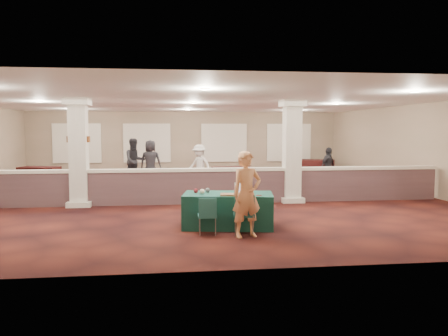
{
  "coord_description": "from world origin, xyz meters",
  "views": [
    {
      "loc": [
        -0.78,
        -14.86,
        2.28
      ],
      "look_at": [
        0.79,
        -2.0,
        1.14
      ],
      "focal_mm": 35.0,
      "sensor_mm": 36.0,
      "label": 1
    }
  ],
  "objects": [
    {
      "name": "attendee_c",
      "position": [
        5.47,
        1.93,
        0.79
      ],
      "size": [
        1.0,
        0.93,
        1.58
      ],
      "primitive_type": "imported",
      "rotation": [
        0.0,
        0.0,
        0.68
      ],
      "color": "black",
      "rests_on": "ground"
    },
    {
      "name": "partition_wall",
      "position": [
        0.0,
        -1.5,
        0.57
      ],
      "size": [
        15.6,
        0.28,
        1.1
      ],
      "color": "#4E343A",
      "rests_on": "ground"
    },
    {
      "name": "far_table_front_center",
      "position": [
        0.15,
        0.3,
        0.34
      ],
      "size": [
        1.79,
        1.1,
        0.68
      ],
      "primitive_type": "cube",
      "rotation": [
        0.0,
        0.0,
        -0.17
      ],
      "color": "black",
      "rests_on": "ground"
    },
    {
      "name": "attendee_d",
      "position": [
        -1.65,
        3.94,
        0.92
      ],
      "size": [
        0.98,
        0.64,
        1.85
      ],
      "primitive_type": "imported",
      "rotation": [
        0.0,
        0.0,
        2.97
      ],
      "color": "black",
      "rests_on": "ground"
    },
    {
      "name": "ceiling",
      "position": [
        0.0,
        0.0,
        3.2
      ],
      "size": [
        16.0,
        16.0,
        0.02
      ],
      "primitive_type": "cube",
      "color": "white",
      "rests_on": "wall_back"
    },
    {
      "name": "conf_chair_side",
      "position": [
        -0.01,
        -5.52,
        0.48
      ],
      "size": [
        0.42,
        0.43,
        0.82
      ],
      "rotation": [
        0.0,
        0.0,
        -0.03
      ],
      "color": "#226363",
      "rests_on": "ground"
    },
    {
      "name": "woman",
      "position": [
        0.8,
        -5.83,
        0.92
      ],
      "size": [
        0.76,
        0.62,
        1.83
      ],
      "primitive_type": "imported",
      "rotation": [
        0.0,
        0.0,
        0.31
      ],
      "color": "#F2A669",
      "rests_on": "ground"
    },
    {
      "name": "far_table_back_right",
      "position": [
        6.5,
        6.5,
        0.38
      ],
      "size": [
        2.09,
        1.57,
        0.76
      ],
      "primitive_type": "cube",
      "rotation": [
        0.0,
        0.0,
        -0.38
      ],
      "color": "black",
      "rests_on": "ground"
    },
    {
      "name": "conf_chair_main",
      "position": [
        0.77,
        -5.71,
        0.53
      ],
      "size": [
        0.51,
        0.51,
        0.9
      ],
      "rotation": [
        0.0,
        0.0,
        -0.13
      ],
      "color": "#226363",
      "rests_on": "ground"
    },
    {
      "name": "screen_glow",
      "position": [
        0.87,
        -4.83,
        0.92
      ],
      "size": [
        0.32,
        0.06,
        0.21
      ],
      "primitive_type": "cube",
      "rotation": [
        0.0,
        0.0,
        -0.16
      ],
      "color": "silver",
      "rests_on": "near_table"
    },
    {
      "name": "column_right",
      "position": [
        3.0,
        -1.5,
        1.64
      ],
      "size": [
        0.72,
        0.72,
        3.2
      ],
      "color": "silver",
      "rests_on": "ground"
    },
    {
      "name": "wall_back",
      "position": [
        0.0,
        8.0,
        1.6
      ],
      "size": [
        16.0,
        0.04,
        3.2
      ],
      "primitive_type": "cube",
      "color": "gray",
      "rests_on": "ground"
    },
    {
      "name": "sconce_left",
      "position": [
        -3.78,
        -1.5,
        2.0
      ],
      "size": [
        0.12,
        0.12,
        0.18
      ],
      "color": "brown",
      "rests_on": "column_left"
    },
    {
      "name": "attendee_a",
      "position": [
        -2.32,
        4.0,
        0.96
      ],
      "size": [
        1.04,
        0.82,
        1.91
      ],
      "primitive_type": "imported",
      "rotation": [
        0.0,
        0.0,
        0.39
      ],
      "color": "black",
      "rests_on": "ground"
    },
    {
      "name": "knitting",
      "position": [
        0.54,
        -5.12,
        0.81
      ],
      "size": [
        0.48,
        0.39,
        0.03
      ],
      "primitive_type": "cube",
      "rotation": [
        0.0,
        0.0,
        -0.16
      ],
      "color": "#A9561B",
      "rests_on": "near_table"
    },
    {
      "name": "far_table_front_right",
      "position": [
        5.19,
        0.3,
        0.37
      ],
      "size": [
        2.04,
        1.44,
        0.75
      ],
      "primitive_type": "cube",
      "rotation": [
        0.0,
        0.0,
        0.31
      ],
      "color": "black",
      "rests_on": "ground"
    },
    {
      "name": "ground",
      "position": [
        0.0,
        0.0,
        0.0
      ],
      "size": [
        16.0,
        16.0,
        0.0
      ],
      "primitive_type": "plane",
      "color": "#4B1912",
      "rests_on": "ground"
    },
    {
      "name": "far_table_back_center",
      "position": [
        1.83,
        3.61,
        0.34
      ],
      "size": [
        1.73,
        0.94,
        0.69
      ],
      "primitive_type": "cube",
      "rotation": [
        0.0,
        0.0,
        0.06
      ],
      "color": "black",
      "rests_on": "ground"
    },
    {
      "name": "attendee_b",
      "position": [
        0.38,
        3.0,
        0.84
      ],
      "size": [
        1.15,
        1.05,
        1.68
      ],
      "primitive_type": "imported",
      "rotation": [
        0.0,
        0.0,
        -0.68
      ],
      "color": "silver",
      "rests_on": "ground"
    },
    {
      "name": "sconce_right",
      "position": [
        -3.22,
        -1.5,
        2.0
      ],
      "size": [
        0.12,
        0.12,
        0.18
      ],
      "color": "brown",
      "rests_on": "column_left"
    },
    {
      "name": "far_table_back_left",
      "position": [
        -6.5,
        4.92,
        0.34
      ],
      "size": [
        1.8,
        1.19,
        0.67
      ],
      "primitive_type": "cube",
      "rotation": [
        0.0,
        0.0,
        -0.23
      ],
      "color": "black",
      "rests_on": "ground"
    },
    {
      "name": "laptop_screen",
      "position": [
        0.87,
        -4.82,
        0.93
      ],
      "size": [
        0.36,
        0.07,
        0.24
      ],
      "primitive_type": "cube",
      "rotation": [
        0.0,
        0.0,
        -0.16
      ],
      "color": "#BABABE",
      "rests_on": "near_table"
    },
    {
      "name": "column_left",
      "position": [
        -3.5,
        -1.5,
        1.64
      ],
      "size": [
        0.72,
        0.72,
        3.2
      ],
      "color": "silver",
      "rests_on": "ground"
    },
    {
      "name": "wall_front",
      "position": [
        0.0,
        -8.0,
        1.6
      ],
      "size": [
        16.0,
        0.04,
        3.2
      ],
      "primitive_type": "cube",
      "color": "gray",
      "rests_on": "ground"
    },
    {
      "name": "wall_right",
      "position": [
        8.0,
        0.0,
        1.6
      ],
      "size": [
        0.04,
        16.0,
        3.2
      ],
      "primitive_type": "cube",
      "color": "gray",
      "rests_on": "ground"
    },
    {
      "name": "yarn_red",
      "position": [
        -0.21,
        -4.66,
        0.85
      ],
      "size": [
        0.11,
        0.11,
        0.11
      ],
      "primitive_type": "sphere",
      "color": "#5B1512",
      "rests_on": "near_table"
    },
    {
      "name": "near_table",
      "position": [
        0.53,
        -4.84,
        0.4
      ],
      "size": [
        2.21,
        1.35,
        0.79
      ],
      "primitive_type": "cube",
      "rotation": [
        0.0,
        0.0,
        -0.16
      ],
      "color": "#103E3B",
      "rests_on": "ground"
    },
    {
      "name": "laptop_base",
      "position": [
        0.85,
        -4.95,
        0.8
      ],
      "size": [
        0.39,
        0.3,
        0.02
      ],
      "primitive_type": "cube",
      "rotation": [
        0.0,
        0.0,
        -0.16
      ],
      "color": "#BABABE",
      "rests_on": "near_table"
    },
    {
      "name": "yarn_grey",
      "position": [
        0.07,
        -4.63,
        0.85
      ],
      "size": [
        0.11,
        0.11,
        0.11
      ],
      "primitive_type": "sphere",
      "color": "#444549",
      "rests_on": "near_table"
    },
    {
      "name": "yarn_cream",
      "position": [
        -0.07,
        -4.85,
        0.85
      ],
      "size": [
        0.12,
        0.12,
        0.12
      ],
      "primitive_type": "sphere",
      "color": "beige",
      "rests_on": "near_table"
    },
    {
      "name": "far_table_front_left",
      "position": [
        -5.24,
        0.3,
        0.4
      ],
      "size": [
        1.98,
        1.0,
        0.8
      ],
      "primitive_type": "cube",
      "rotation": [
        0.0,
        0.0,
        0.0
      ],
      "color": "black",
      "rests_on": "ground"
    },
    {
      "name": "scissors",
      "position": [
        1.18,
        -5.26,
        0.8
      ],
      "size": [
        0.13,
        0.05,
        0.01
      ],
      "primitive_type": "cube",
      "rotation": [
        0.0,
        0.0,
        -0.16
      ],
      "color": "#AF1B12",
      "rests_on": "near_table"
    }
  ]
}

